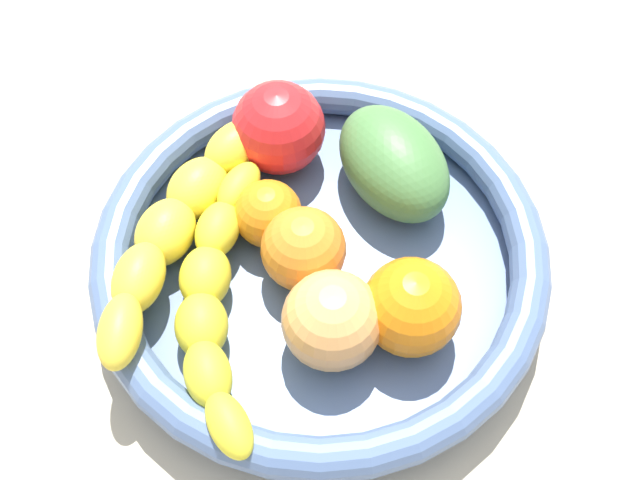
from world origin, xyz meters
TOP-DOWN VIEW (x-y plane):
  - kitchen_counter at (0.00, 0.00)cm, footprint 120.00×120.00cm
  - fruit_bowl at (0.00, 0.00)cm, footprint 33.17×33.17cm
  - banana_draped_left at (-1.26, 9.71)cm, footprint 27.13×7.97cm
  - banana_draped_right at (-6.85, 5.06)cm, footprint 21.41×11.44cm
  - orange_front at (-1.17, 0.78)cm, footprint 6.07×6.07cm
  - orange_mid_left at (0.91, 4.49)cm, footprint 5.06×5.06cm
  - orange_mid_right at (-2.77, -7.71)cm, footprint 6.74×6.74cm
  - tomato_red at (7.82, 6.70)cm, footprint 7.26×7.26cm
  - mango_green at (8.35, -2.52)cm, footprint 12.34×12.91cm
  - peach_blush at (-5.70, -3.23)cm, footprint 6.77×6.77cm

SIDE VIEW (x-z plane):
  - kitchen_counter at x=0.00cm, z-range 0.00..3.00cm
  - fruit_bowl at x=0.00cm, z-range 3.08..8.09cm
  - banana_draped_right at x=-6.85cm, z-range 5.65..9.56cm
  - orange_mid_left at x=0.91cm, z-range 5.12..10.18cm
  - orange_front at x=-1.17cm, z-range 5.12..11.19cm
  - banana_draped_left at x=-1.26cm, z-range 5.77..10.61cm
  - mango_green at x=8.35cm, z-range 5.12..11.49cm
  - orange_mid_right at x=-2.77cm, z-range 5.12..11.86cm
  - peach_blush at x=-5.70cm, z-range 5.12..11.89cm
  - tomato_red at x=7.82cm, z-range 5.12..12.38cm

